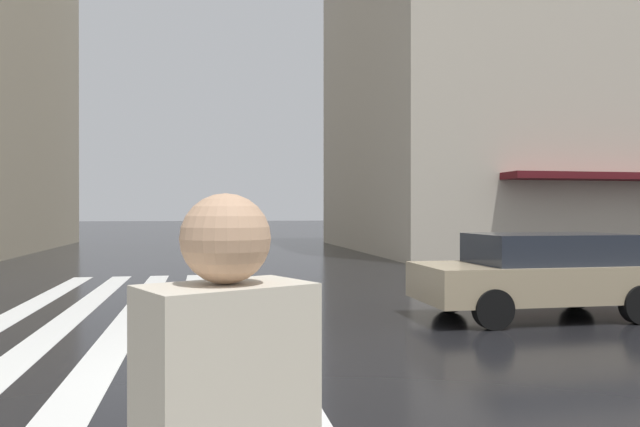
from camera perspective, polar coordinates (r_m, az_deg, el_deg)
The scene contains 4 objects.
ground_plane at distance 7.05m, azimuth -5.46°, elevation -14.48°, with size 220.00×220.00×0.00m, color black.
zebra_crossing at distance 11.00m, azimuth -17.23°, elevation -9.14°, with size 13.00×4.50×0.01m.
haussmann_block_corner at distance 33.26m, azimuth 22.32°, elevation 15.97°, with size 16.20×21.43×22.14m.
car_champagne at distance 10.89m, azimuth 20.12°, elevation -5.25°, with size 1.85×4.10×1.41m.
Camera 1 is at (-6.79, 0.64, 1.79)m, focal length 33.99 mm.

